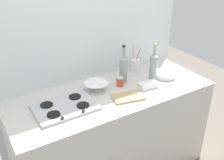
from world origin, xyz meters
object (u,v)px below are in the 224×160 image
stovetop_hob (65,107)px  cutting_board (128,97)px  utensil_crock (135,65)px  plate_stack (165,75)px  condiment_jar_front (120,81)px  mixing_bowl (96,86)px  butter_dish (148,85)px  wine_bottle_leftmost (123,68)px  wine_bottle_mid_left (153,67)px

stovetop_hob → cutting_board: stovetop_hob is taller
utensil_crock → cutting_board: size_ratio=1.11×
stovetop_hob → plate_stack: 1.04m
plate_stack → cutting_board: (-0.53, -0.14, -0.01)m
plate_stack → condiment_jar_front: (-0.47, 0.07, 0.02)m
stovetop_hob → utensil_crock: (0.86, 0.26, 0.05)m
mixing_bowl → utensil_crock: (0.51, 0.13, 0.03)m
stovetop_hob → condiment_jar_front: bearing=8.4°
mixing_bowl → utensil_crock: bearing=14.5°
butter_dish → condiment_jar_front: (-0.19, 0.16, 0.02)m
plate_stack → wine_bottle_leftmost: wine_bottle_leftmost is taller
butter_dish → cutting_board: (-0.25, -0.05, -0.02)m
utensil_crock → condiment_jar_front: bearing=-148.6°
plate_stack → cutting_board: bearing=-165.2°
butter_dish → cutting_board: butter_dish is taller
wine_bottle_mid_left → butter_dish: 0.18m
plate_stack → wine_bottle_mid_left: 0.20m
stovetop_hob → plate_stack: plate_stack is taller
butter_dish → condiment_jar_front: 0.25m
utensil_crock → condiment_jar_front: utensil_crock is taller
plate_stack → condiment_jar_front: size_ratio=2.39×
wine_bottle_leftmost → utensil_crock: size_ratio=1.22×
plate_stack → butter_dish: (-0.28, -0.09, 0.00)m
stovetop_hob → utensil_crock: 0.90m
plate_stack → wine_bottle_leftmost: (-0.40, 0.13, 0.11)m
cutting_board → wine_bottle_mid_left: bearing=20.2°
condiment_jar_front → butter_dish: bearing=-39.3°
cutting_board → mixing_bowl: bearing=121.9°
wine_bottle_leftmost → butter_dish: bearing=-60.1°
mixing_bowl → condiment_jar_front: size_ratio=2.35×
wine_bottle_leftmost → butter_dish: (0.12, -0.21, -0.11)m
wine_bottle_mid_left → condiment_jar_front: 0.33m
plate_stack → wine_bottle_leftmost: size_ratio=0.60×
plate_stack → wine_bottle_mid_left: (-0.16, -0.01, 0.12)m
condiment_jar_front → cutting_board: bearing=-104.4°
plate_stack → butter_dish: size_ratio=1.29×
wine_bottle_mid_left → utensil_crock: size_ratio=1.26×
mixing_bowl → butter_dish: mixing_bowl is taller
wine_bottle_leftmost → cutting_board: 0.32m
plate_stack → condiment_jar_front: bearing=171.4°
wine_bottle_mid_left → utensil_crock: (-0.02, 0.26, -0.08)m
wine_bottle_leftmost → cutting_board: bearing=-115.4°
mixing_bowl → cutting_board: size_ratio=0.81×
condiment_jar_front → cutting_board: condiment_jar_front is taller
wine_bottle_mid_left → cutting_board: (-0.36, -0.13, -0.13)m
wine_bottle_leftmost → condiment_jar_front: wine_bottle_leftmost is taller
condiment_jar_front → cutting_board: size_ratio=0.34×
wine_bottle_mid_left → condiment_jar_front: wine_bottle_mid_left is taller
mixing_bowl → utensil_crock: 0.53m
plate_stack → wine_bottle_mid_left: wine_bottle_mid_left is taller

